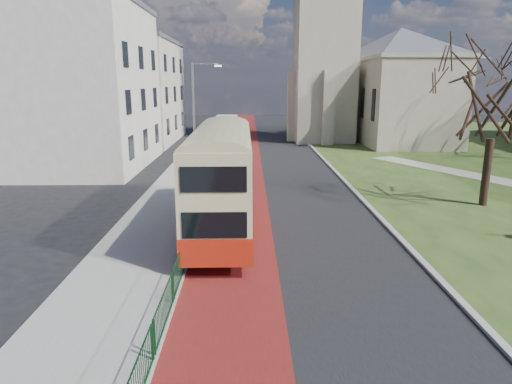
{
  "coord_description": "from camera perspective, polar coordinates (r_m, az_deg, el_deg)",
  "views": [
    {
      "loc": [
        -0.57,
        -15.21,
        6.83
      ],
      "look_at": [
        -0.25,
        4.61,
        2.0
      ],
      "focal_mm": 32.0,
      "sensor_mm": 36.0,
      "label": 1
    }
  ],
  "objects": [
    {
      "name": "bus_lane",
      "position": [
        35.88,
        -1.91,
        2.72
      ],
      "size": [
        3.4,
        120.0,
        0.01
      ],
      "primitive_type": "cube",
      "color": "#591414",
      "rests_on": "ground"
    },
    {
      "name": "kerb_east",
      "position": [
        38.41,
        9.11,
        3.38
      ],
      "size": [
        0.25,
        80.0,
        0.13
      ],
      "primitive_type": "cube",
      "color": "#999993",
      "rests_on": "ground"
    },
    {
      "name": "kerb_west",
      "position": [
        35.94,
        -4.79,
        2.8
      ],
      "size": [
        0.25,
        120.0,
        0.13
      ],
      "primitive_type": "cube",
      "color": "#999993",
      "rests_on": "ground"
    },
    {
      "name": "gothic_church",
      "position": [
        55.17,
        13.69,
        19.9
      ],
      "size": [
        16.38,
        18.0,
        40.0
      ],
      "color": "gray",
      "rests_on": "ground"
    },
    {
      "name": "road_carriageway",
      "position": [
        35.93,
        2.4,
        2.73
      ],
      "size": [
        9.0,
        120.0,
        0.01
      ],
      "primitive_type": "cube",
      "color": "black",
      "rests_on": "ground"
    },
    {
      "name": "streetlamp",
      "position": [
        33.5,
        -7.5,
        9.75
      ],
      "size": [
        2.13,
        0.18,
        8.0
      ],
      "color": "gray",
      "rests_on": "pavement_west"
    },
    {
      "name": "street_block_near",
      "position": [
        39.57,
        -21.28,
        12.33
      ],
      "size": [
        10.3,
        14.3,
        13.0
      ],
      "color": "beige",
      "rests_on": "ground"
    },
    {
      "name": "street_block_far",
      "position": [
        54.89,
        -15.43,
        12.11
      ],
      "size": [
        10.3,
        16.3,
        11.5
      ],
      "color": "#BAAF9E",
      "rests_on": "ground"
    },
    {
      "name": "winter_tree_near",
      "position": [
        27.88,
        27.94,
        11.94
      ],
      "size": [
        7.24,
        7.24,
        9.66
      ],
      "rotation": [
        0.0,
        0.0,
        0.11
      ],
      "color": "black",
      "rests_on": "grass_green"
    },
    {
      "name": "pavement_west",
      "position": [
        36.13,
        -7.96,
        2.77
      ],
      "size": [
        4.0,
        120.0,
        0.12
      ],
      "primitive_type": "cube",
      "color": "gray",
      "rests_on": "ground"
    },
    {
      "name": "ground",
      "position": [
        16.69,
        1.13,
        -10.47
      ],
      "size": [
        160.0,
        160.0,
        0.0
      ],
      "primitive_type": "plane",
      "color": "black",
      "rests_on": "ground"
    },
    {
      "name": "pedestrian_railing",
      "position": [
        20.36,
        -7.62,
        -4.39
      ],
      "size": [
        0.07,
        24.0,
        1.12
      ],
      "color": "#0E3D1D",
      "rests_on": "ground"
    },
    {
      "name": "bus",
      "position": [
        20.88,
        -4.29,
        2.22
      ],
      "size": [
        2.77,
        11.32,
        4.72
      ],
      "rotation": [
        0.0,
        0.0,
        0.01
      ],
      "color": "#AD200F",
      "rests_on": "ground"
    }
  ]
}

